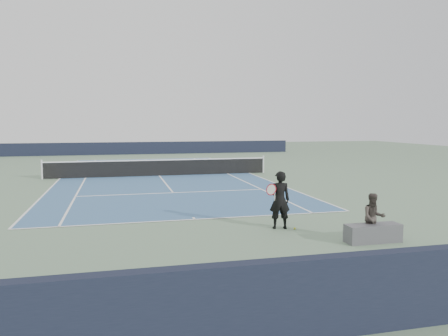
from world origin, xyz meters
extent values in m
plane|color=slate|center=(0.00, 0.00, 0.00)|extent=(80.00, 80.00, 0.00)
cube|color=#395F88|center=(0.00, 0.00, 0.01)|extent=(10.97, 23.77, 0.01)
cylinder|color=silver|center=(-6.40, 0.00, 0.54)|extent=(0.10, 0.10, 1.07)
cylinder|color=silver|center=(6.40, 0.00, 0.54)|extent=(0.10, 0.10, 1.07)
cube|color=black|center=(0.00, 0.00, 0.46)|extent=(12.80, 0.03, 0.90)
cube|color=white|center=(0.00, 0.00, 0.93)|extent=(12.80, 0.04, 0.06)
cube|color=black|center=(0.00, 17.88, 0.60)|extent=(30.00, 0.25, 1.20)
cube|color=black|center=(0.00, -19.88, 0.60)|extent=(30.00, 0.25, 1.20)
imported|color=black|center=(2.22, -13.61, 0.85)|extent=(0.70, 0.54, 1.70)
torus|color=#A60D1D|center=(1.94, -13.66, 1.18)|extent=(0.34, 0.18, 0.36)
cylinder|color=white|center=(1.94, -13.66, 1.18)|extent=(0.29, 0.14, 0.32)
cylinder|color=white|center=(2.06, -13.63, 0.92)|extent=(0.08, 0.13, 0.27)
sphere|color=yellow|center=(2.62, -13.84, 0.03)|extent=(0.07, 0.07, 0.07)
cube|color=#4E4E53|center=(4.07, -15.57, 0.24)|extent=(1.54, 0.84, 0.47)
imported|color=#3E3731|center=(4.07, -15.57, 0.65)|extent=(0.71, 0.62, 1.26)
camera|label=1|loc=(-2.37, -25.45, 3.12)|focal=35.00mm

